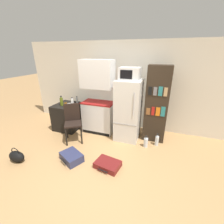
{
  "coord_description": "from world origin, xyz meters",
  "views": [
    {
      "loc": [
        1.19,
        -2.2,
        2.14
      ],
      "look_at": [
        0.13,
        0.85,
        0.86
      ],
      "focal_mm": 24.0,
      "sensor_mm": 36.0,
      "label": 1
    }
  ],
  "objects_px": {
    "handbag": "(17,156)",
    "water_bottle_front": "(146,142)",
    "bottle_olive_oil": "(62,101)",
    "suitcase_small_flat": "(72,157)",
    "bottle_amber_beer": "(66,105)",
    "chair": "(73,119)",
    "bowl": "(70,104)",
    "kitchen_hutch": "(98,100)",
    "suitcase_large_flat": "(108,164)",
    "refrigerator": "(128,110)",
    "microwave": "(130,74)",
    "bottle_clear_short": "(77,100)",
    "side_table": "(68,116)",
    "bookshelf": "(156,105)",
    "bottle_milk_white": "(72,101)",
    "water_bottle_middle": "(157,140)"
  },
  "relations": [
    {
      "from": "side_table",
      "to": "water_bottle_middle",
      "type": "bearing_deg",
      "value": -2.02
    },
    {
      "from": "bookshelf",
      "to": "bottle_olive_oil",
      "type": "relative_size",
      "value": 6.86
    },
    {
      "from": "refrigerator",
      "to": "suitcase_large_flat",
      "type": "relative_size",
      "value": 2.9
    },
    {
      "from": "bottle_olive_oil",
      "to": "refrigerator",
      "type": "bearing_deg",
      "value": 4.89
    },
    {
      "from": "bottle_olive_oil",
      "to": "chair",
      "type": "distance_m",
      "value": 0.77
    },
    {
      "from": "side_table",
      "to": "kitchen_hutch",
      "type": "xyz_separation_m",
      "value": [
        0.94,
        0.13,
        0.55
      ]
    },
    {
      "from": "bottle_olive_oil",
      "to": "suitcase_small_flat",
      "type": "height_order",
      "value": "bottle_olive_oil"
    },
    {
      "from": "bottle_amber_beer",
      "to": "chair",
      "type": "distance_m",
      "value": 0.51
    },
    {
      "from": "bowl",
      "to": "chair",
      "type": "distance_m",
      "value": 0.65
    },
    {
      "from": "bottle_olive_oil",
      "to": "handbag",
      "type": "xyz_separation_m",
      "value": [
        -0.07,
        -1.56,
        -0.74
      ]
    },
    {
      "from": "bottle_olive_oil",
      "to": "chair",
      "type": "xyz_separation_m",
      "value": [
        0.59,
        -0.4,
        -0.29
      ]
    },
    {
      "from": "bowl",
      "to": "water_bottle_middle",
      "type": "distance_m",
      "value": 2.55
    },
    {
      "from": "bowl",
      "to": "microwave",
      "type": "bearing_deg",
      "value": 2.59
    },
    {
      "from": "kitchen_hutch",
      "to": "bowl",
      "type": "distance_m",
      "value": 0.85
    },
    {
      "from": "handbag",
      "to": "water_bottle_front",
      "type": "distance_m",
      "value": 2.86
    },
    {
      "from": "chair",
      "to": "suitcase_large_flat",
      "type": "height_order",
      "value": "chair"
    },
    {
      "from": "kitchen_hutch",
      "to": "bottle_clear_short",
      "type": "xyz_separation_m",
      "value": [
        -0.75,
        0.13,
        -0.1
      ]
    },
    {
      "from": "bottle_olive_oil",
      "to": "chair",
      "type": "relative_size",
      "value": 0.29
    },
    {
      "from": "bowl",
      "to": "suitcase_large_flat",
      "type": "xyz_separation_m",
      "value": [
        1.6,
        -1.18,
        -0.71
      ]
    },
    {
      "from": "bottle_olive_oil",
      "to": "suitcase_large_flat",
      "type": "bearing_deg",
      "value": -31.4
    },
    {
      "from": "bottle_olive_oil",
      "to": "bowl",
      "type": "relative_size",
      "value": 1.77
    },
    {
      "from": "water_bottle_middle",
      "to": "refrigerator",
      "type": "bearing_deg",
      "value": 169.86
    },
    {
      "from": "microwave",
      "to": "bottle_clear_short",
      "type": "bearing_deg",
      "value": 172.64
    },
    {
      "from": "kitchen_hutch",
      "to": "bottle_clear_short",
      "type": "distance_m",
      "value": 0.76
    },
    {
      "from": "side_table",
      "to": "water_bottle_front",
      "type": "xyz_separation_m",
      "value": [
        2.34,
        -0.25,
        -0.25
      ]
    },
    {
      "from": "bowl",
      "to": "handbag",
      "type": "relative_size",
      "value": 0.43
    },
    {
      "from": "bottle_milk_white",
      "to": "bookshelf",
      "type": "bearing_deg",
      "value": 2.43
    },
    {
      "from": "bottle_clear_short",
      "to": "chair",
      "type": "distance_m",
      "value": 0.87
    },
    {
      "from": "bookshelf",
      "to": "chair",
      "type": "relative_size",
      "value": 1.97
    },
    {
      "from": "kitchen_hutch",
      "to": "water_bottle_front",
      "type": "relative_size",
      "value": 6.66
    },
    {
      "from": "suitcase_large_flat",
      "to": "handbag",
      "type": "bearing_deg",
      "value": -156.34
    },
    {
      "from": "microwave",
      "to": "chair",
      "type": "distance_m",
      "value": 1.8
    },
    {
      "from": "kitchen_hutch",
      "to": "suitcase_large_flat",
      "type": "distance_m",
      "value": 1.77
    },
    {
      "from": "bottle_milk_white",
      "to": "suitcase_small_flat",
      "type": "xyz_separation_m",
      "value": [
        0.79,
        -1.37,
        -0.75
      ]
    },
    {
      "from": "bottle_milk_white",
      "to": "chair",
      "type": "xyz_separation_m",
      "value": [
        0.38,
        -0.61,
        -0.25
      ]
    },
    {
      "from": "bowl",
      "to": "water_bottle_front",
      "type": "xyz_separation_m",
      "value": [
        2.22,
        -0.22,
        -0.64
      ]
    },
    {
      "from": "kitchen_hutch",
      "to": "bottle_milk_white",
      "type": "bearing_deg",
      "value": -177.97
    },
    {
      "from": "bookshelf",
      "to": "bowl",
      "type": "xyz_separation_m",
      "value": [
        -2.35,
        -0.23,
        -0.18
      ]
    },
    {
      "from": "bookshelf",
      "to": "microwave",
      "type": "bearing_deg",
      "value": -167.11
    },
    {
      "from": "refrigerator",
      "to": "water_bottle_front",
      "type": "relative_size",
      "value": 5.18
    },
    {
      "from": "suitcase_small_flat",
      "to": "handbag",
      "type": "height_order",
      "value": "handbag"
    },
    {
      "from": "side_table",
      "to": "bottle_clear_short",
      "type": "relative_size",
      "value": 3.97
    },
    {
      "from": "refrigerator",
      "to": "bottle_olive_oil",
      "type": "xyz_separation_m",
      "value": [
        -1.88,
        -0.16,
        0.09
      ]
    },
    {
      "from": "suitcase_small_flat",
      "to": "handbag",
      "type": "xyz_separation_m",
      "value": [
        -1.06,
        -0.4,
        0.04
      ]
    },
    {
      "from": "refrigerator",
      "to": "suitcase_small_flat",
      "type": "distance_m",
      "value": 1.73
    },
    {
      "from": "bowl",
      "to": "kitchen_hutch",
      "type": "bearing_deg",
      "value": 10.86
    },
    {
      "from": "bottle_clear_short",
      "to": "bottle_amber_beer",
      "type": "relative_size",
      "value": 1.03
    },
    {
      "from": "bottle_olive_oil",
      "to": "water_bottle_front",
      "type": "height_order",
      "value": "bottle_olive_oil"
    },
    {
      "from": "bottle_amber_beer",
      "to": "handbag",
      "type": "bearing_deg",
      "value": -101.61
    },
    {
      "from": "bottle_olive_oil",
      "to": "suitcase_large_flat",
      "type": "relative_size",
      "value": 0.52
    }
  ]
}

